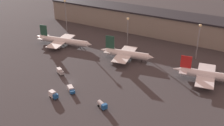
# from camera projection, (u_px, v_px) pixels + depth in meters

# --- Properties ---
(ground) EXTENTS (600.00, 600.00, 0.00)m
(ground) POSITION_uv_depth(u_px,v_px,m) (70.00, 82.00, 156.22)
(ground) COLOR #383538
(terminal_building) EXTENTS (171.66, 23.41, 17.97)m
(terminal_building) POSITION_uv_depth(u_px,v_px,m) (144.00, 21.00, 228.34)
(terminal_building) COLOR gray
(terminal_building) RESTS_ON ground
(airplane_0) EXTENTS (45.89, 29.39, 13.78)m
(airplane_0) POSITION_uv_depth(u_px,v_px,m) (63.00, 41.00, 202.68)
(airplane_0) COLOR white
(airplane_0) RESTS_ON ground
(airplane_1) EXTENTS (36.73, 28.65, 14.83)m
(airplane_1) POSITION_uv_depth(u_px,v_px,m) (126.00, 54.00, 181.24)
(airplane_1) COLOR white
(airplane_1) RESTS_ON ground
(airplane_2) EXTENTS (39.77, 30.78, 13.47)m
(airplane_2) POSITION_uv_depth(u_px,v_px,m) (208.00, 75.00, 155.53)
(airplane_2) COLOR silver
(airplane_2) RESTS_ON ground
(service_vehicle_0) EXTENTS (6.22, 4.62, 3.24)m
(service_vehicle_0) POSITION_uv_depth(u_px,v_px,m) (60.00, 71.00, 164.10)
(service_vehicle_0) COLOR #9EA3A8
(service_vehicle_0) RESTS_ON ground
(service_vehicle_1) EXTENTS (6.82, 5.88, 2.78)m
(service_vehicle_1) POSITION_uv_depth(u_px,v_px,m) (71.00, 89.00, 146.36)
(service_vehicle_1) COLOR #195199
(service_vehicle_1) RESTS_ON ground
(service_vehicle_2) EXTENTS (6.33, 4.77, 3.20)m
(service_vehicle_2) POSITION_uv_depth(u_px,v_px,m) (102.00, 105.00, 133.24)
(service_vehicle_2) COLOR #195199
(service_vehicle_2) RESTS_ON ground
(service_vehicle_4) EXTENTS (5.67, 3.52, 3.62)m
(service_vehicle_4) POSITION_uv_depth(u_px,v_px,m) (53.00, 95.00, 141.00)
(service_vehicle_4) COLOR #195199
(service_vehicle_4) RESTS_ON ground
(lamp_post_0) EXTENTS (1.80, 1.80, 26.01)m
(lamp_post_0) POSITION_uv_depth(u_px,v_px,m) (66.00, 12.00, 224.96)
(lamp_post_0) COLOR slate
(lamp_post_0) RESTS_ON ground
(lamp_post_1) EXTENTS (1.80, 1.80, 20.17)m
(lamp_post_1) POSITION_uv_depth(u_px,v_px,m) (128.00, 27.00, 200.89)
(lamp_post_1) COLOR slate
(lamp_post_1) RESTS_ON ground
(lamp_post_2) EXTENTS (1.80, 1.80, 23.67)m
(lamp_post_2) POSITION_uv_depth(u_px,v_px,m) (199.00, 37.00, 177.19)
(lamp_post_2) COLOR slate
(lamp_post_2) RESTS_ON ground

